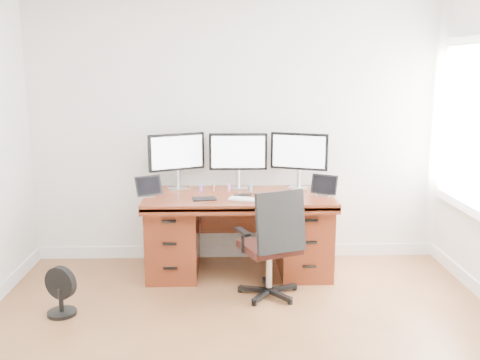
{
  "coord_description": "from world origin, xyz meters",
  "views": [
    {
      "loc": [
        -0.14,
        -2.92,
        1.87
      ],
      "look_at": [
        0.0,
        1.5,
        0.95
      ],
      "focal_mm": 40.0,
      "sensor_mm": 36.0,
      "label": 1
    }
  ],
  "objects_px": {
    "office_chair": "(272,262)",
    "floor_fan": "(60,292)",
    "keyboard": "(244,199)",
    "desk": "(239,231)",
    "monitor_center": "(238,154)"
  },
  "relations": [
    {
      "from": "office_chair",
      "to": "floor_fan",
      "type": "distance_m",
      "value": 1.68
    },
    {
      "from": "office_chair",
      "to": "keyboard",
      "type": "relative_size",
      "value": 3.59
    },
    {
      "from": "desk",
      "to": "monitor_center",
      "type": "bearing_deg",
      "value": 90.0
    },
    {
      "from": "office_chair",
      "to": "keyboard",
      "type": "height_order",
      "value": "office_chair"
    },
    {
      "from": "desk",
      "to": "keyboard",
      "type": "relative_size",
      "value": 6.51
    },
    {
      "from": "floor_fan",
      "to": "keyboard",
      "type": "bearing_deg",
      "value": 46.42
    },
    {
      "from": "desk",
      "to": "keyboard",
      "type": "height_order",
      "value": "keyboard"
    },
    {
      "from": "monitor_center",
      "to": "keyboard",
      "type": "xyz_separation_m",
      "value": [
        0.04,
        -0.46,
        -0.33
      ]
    },
    {
      "from": "office_chair",
      "to": "monitor_center",
      "type": "relative_size",
      "value": 1.7
    },
    {
      "from": "desk",
      "to": "monitor_center",
      "type": "xyz_separation_m",
      "value": [
        -0.0,
        0.24,
        0.68
      ]
    },
    {
      "from": "desk",
      "to": "keyboard",
      "type": "xyz_separation_m",
      "value": [
        0.04,
        -0.22,
        0.36
      ]
    },
    {
      "from": "office_chair",
      "to": "floor_fan",
      "type": "relative_size",
      "value": 2.43
    },
    {
      "from": "office_chair",
      "to": "desk",
      "type": "bearing_deg",
      "value": 92.22
    },
    {
      "from": "office_chair",
      "to": "monitor_center",
      "type": "height_order",
      "value": "monitor_center"
    },
    {
      "from": "office_chair",
      "to": "keyboard",
      "type": "distance_m",
      "value": 0.61
    }
  ]
}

